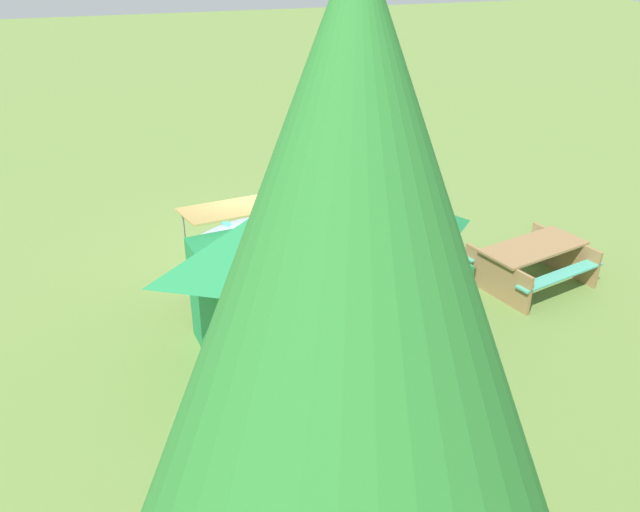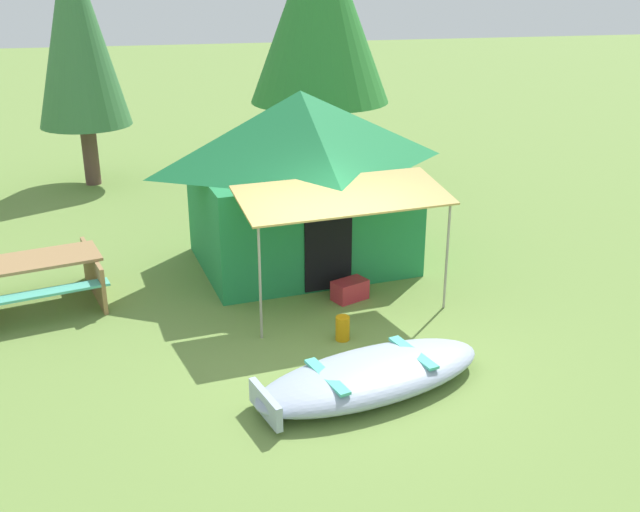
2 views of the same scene
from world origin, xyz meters
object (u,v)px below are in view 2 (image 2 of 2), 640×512
canvas_cabin_tent (301,177)px  pine_tree_back_left (320,9)px  fuel_can (343,328)px  cooler_box (350,290)px  beached_rowboat (370,375)px  picnic_table (33,276)px  pine_tree_back_right (76,31)px

canvas_cabin_tent → pine_tree_back_left: 5.48m
fuel_can → cooler_box: bearing=70.9°
canvas_cabin_tent → fuel_can: 3.16m
beached_rowboat → pine_tree_back_left: pine_tree_back_left is taller
cooler_box → pine_tree_back_left: pine_tree_back_left is taller
picnic_table → fuel_can: size_ratio=6.58×
beached_rowboat → pine_tree_back_right: size_ratio=0.58×
beached_rowboat → pine_tree_back_left: bearing=81.2°
picnic_table → cooler_box: bearing=-9.7°
picnic_table → pine_tree_back_right: (0.44, 6.63, 2.91)m
beached_rowboat → picnic_table: bearing=141.4°
pine_tree_back_left → pine_tree_back_right: pine_tree_back_left is taller
beached_rowboat → canvas_cabin_tent: bearing=89.8°
pine_tree_back_left → cooler_box: bearing=-98.6°
beached_rowboat → picnic_table: size_ratio=1.42×
canvas_cabin_tent → picnic_table: canvas_cabin_tent is taller
cooler_box → fuel_can: fuel_can is taller
beached_rowboat → fuel_can: bearing=90.1°
beached_rowboat → pine_tree_back_right: (-3.73, 9.96, 3.19)m
picnic_table → fuel_can: (4.16, -2.02, -0.31)m
cooler_box → pine_tree_back_right: 9.09m
cooler_box → pine_tree_back_right: (-4.15, 7.42, 3.24)m
fuel_can → pine_tree_back_right: 9.95m
beached_rowboat → pine_tree_back_left: (1.39, 8.95, 3.62)m
pine_tree_back_left → canvas_cabin_tent: bearing=-106.1°
fuel_can → pine_tree_back_right: size_ratio=0.06×
beached_rowboat → picnic_table: (-4.17, 3.33, 0.28)m
picnic_table → cooler_box: 4.67m
fuel_can → pine_tree_back_right: pine_tree_back_right is taller
beached_rowboat → fuel_can: (-0.00, 1.31, -0.03)m
cooler_box → pine_tree_back_left: (0.96, 6.40, 3.67)m
cooler_box → fuel_can: (-0.43, -1.23, 0.02)m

